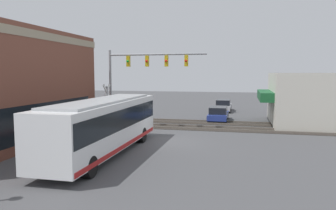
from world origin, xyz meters
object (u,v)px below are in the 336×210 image
(city_bus, at_px, (104,124))
(crossing_signal, at_px, (107,102))
(parked_car_silver, at_px, (223,106))
(parked_car_blue, at_px, (218,114))

(city_bus, relative_size, crossing_signal, 3.09)
(parked_car_silver, bearing_deg, city_bus, 166.90)
(city_bus, xyz_separation_m, parked_car_silver, (23.20, -5.40, -1.08))
(city_bus, xyz_separation_m, crossing_signal, (8.03, 3.31, 0.54))
(crossing_signal, relative_size, parked_car_silver, 0.78)
(city_bus, relative_size, parked_car_silver, 2.43)
(crossing_signal, distance_m, parked_car_blue, 11.22)
(crossing_signal, bearing_deg, parked_car_blue, -51.68)
(city_bus, xyz_separation_m, parked_car_blue, (14.91, -5.40, -1.10))
(city_bus, relative_size, parked_car_blue, 2.53)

